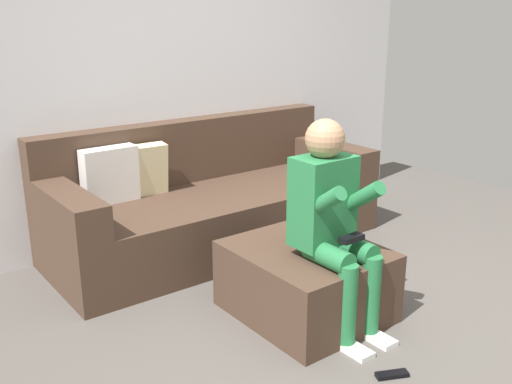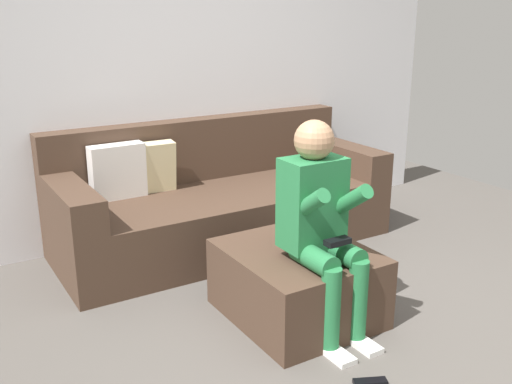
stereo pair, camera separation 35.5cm
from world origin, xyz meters
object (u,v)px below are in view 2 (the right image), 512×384
Objects in this scene: ottoman at (297,283)px; person_seated at (321,217)px; remote_near_ottoman at (370,382)px; couch_sectional at (219,203)px.

ottoman is 0.72× the size of person_seated.
person_seated is 0.85m from remote_near_ottoman.
ottoman is 5.19× the size of remote_near_ottoman.
person_seated is (-0.13, -1.40, 0.34)m from couch_sectional.
remote_near_ottoman is at bearing -96.72° from couch_sectional.
couch_sectional is 2.95× the size of ottoman.
couch_sectional is at bearing 83.29° from ottoman.
remote_near_ottoman is (-0.23, -1.95, -0.31)m from couch_sectional.
person_seated is at bearing 104.84° from remote_near_ottoman.
ottoman is 0.76m from remote_near_ottoman.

